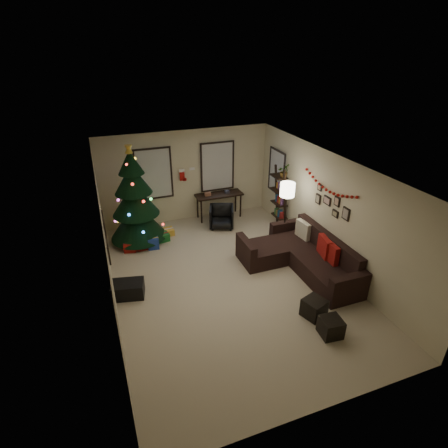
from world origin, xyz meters
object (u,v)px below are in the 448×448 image
(christmas_tree, at_px, (135,203))
(bookshelf, at_px, (280,199))
(desk_chair, at_px, (222,217))
(sofa, at_px, (302,257))
(desk, at_px, (219,197))

(christmas_tree, xyz_separation_m, bookshelf, (3.94, -0.60, -0.25))
(desk_chair, xyz_separation_m, bookshelf, (1.55, -0.59, 0.57))
(sofa, relative_size, desk_chair, 4.36)
(christmas_tree, relative_size, desk_chair, 4.25)
(sofa, height_order, desk_chair, sofa)
(sofa, distance_m, desk_chair, 2.86)
(christmas_tree, distance_m, desk_chair, 2.53)
(desk, bearing_deg, sofa, -74.42)
(sofa, bearing_deg, christmas_tree, 142.52)
(christmas_tree, xyz_separation_m, sofa, (3.47, -2.66, -0.85))
(sofa, xyz_separation_m, desk_chair, (-1.08, 2.65, 0.04))
(sofa, distance_m, bookshelf, 2.19)
(christmas_tree, relative_size, desk, 1.92)
(christmas_tree, height_order, desk_chair, christmas_tree)
(bookshelf, bearing_deg, desk_chair, 158.97)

